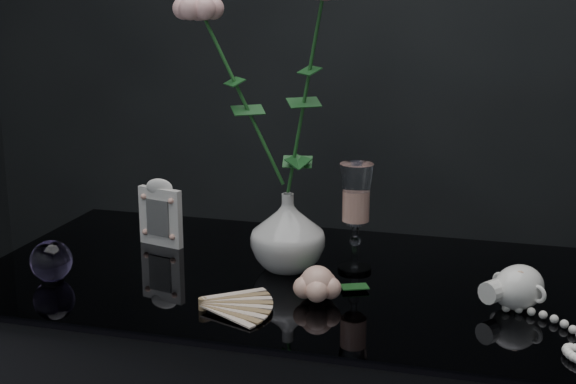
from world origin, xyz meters
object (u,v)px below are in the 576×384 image
(vase, at_px, (288,232))
(wine_glass, at_px, (356,218))
(picture_frame, at_px, (160,212))
(loose_rose, at_px, (317,283))
(pearl_jar, at_px, (519,285))
(paperweight, at_px, (51,261))

(vase, xyz_separation_m, wine_glass, (0.12, 0.03, 0.03))
(vase, height_order, wine_glass, wine_glass)
(vase, bearing_deg, picture_frame, 166.41)
(wine_glass, bearing_deg, loose_rose, -101.33)
(pearl_jar, bearing_deg, paperweight, -136.44)
(wine_glass, xyz_separation_m, pearl_jar, (0.28, -0.10, -0.06))
(wine_glass, relative_size, paperweight, 2.71)
(pearl_jar, bearing_deg, loose_rose, -133.04)
(paperweight, xyz_separation_m, pearl_jar, (0.76, 0.09, 0.00))
(wine_glass, xyz_separation_m, picture_frame, (-0.39, 0.04, -0.03))
(picture_frame, bearing_deg, loose_rose, -13.96)
(paperweight, bearing_deg, loose_rose, 4.41)
(vase, relative_size, loose_rose, 0.82)
(pearl_jar, bearing_deg, vase, -153.68)
(wine_glass, distance_m, paperweight, 0.53)
(wine_glass, distance_m, picture_frame, 0.39)
(vase, height_order, picture_frame, vase)
(vase, distance_m, picture_frame, 0.28)
(picture_frame, bearing_deg, pearl_jar, 2.77)
(wine_glass, distance_m, loose_rose, 0.17)
(picture_frame, xyz_separation_m, pearl_jar, (0.67, -0.14, -0.03))
(wine_glass, distance_m, pearl_jar, 0.30)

